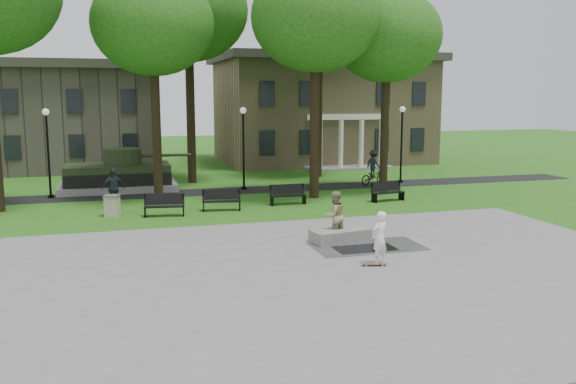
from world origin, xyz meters
name	(u,v)px	position (x,y,z in m)	size (l,w,h in m)	color
ground	(299,237)	(0.00, 0.00, 0.00)	(120.00, 120.00, 0.00)	#2C5614
plaza	(347,273)	(0.00, -5.00, 0.01)	(22.00, 16.00, 0.02)	gray
footpath	(237,190)	(0.00, 12.00, 0.01)	(44.00, 2.60, 0.01)	black
building_right	(321,108)	(10.00, 26.00, 4.34)	(17.00, 12.00, 8.60)	#9E8460
building_left	(50,120)	(-11.00, 26.50, 3.60)	(15.00, 10.00, 7.20)	#4C443D
tree_1	(153,24)	(-4.50, 10.50, 8.95)	(6.20, 6.20, 11.63)	black
tree_2	(315,18)	(3.50, 8.50, 9.32)	(6.60, 6.60, 12.16)	black
tree_3	(387,36)	(8.00, 9.50, 8.60)	(6.00, 6.00, 11.19)	black
tree_4	(188,11)	(-2.00, 16.00, 10.39)	(7.20, 7.20, 13.50)	black
tree_5	(319,29)	(6.50, 16.50, 9.67)	(6.40, 6.40, 12.44)	black
lamp_left	(48,146)	(-10.00, 12.30, 2.79)	(0.36, 0.36, 4.73)	black
lamp_mid	(243,141)	(0.50, 12.30, 2.79)	(0.36, 0.36, 4.73)	black
lamp_right	(402,138)	(10.50, 12.30, 2.79)	(0.36, 0.36, 4.73)	black
tank_monument	(119,176)	(-6.46, 14.00, 0.86)	(7.45, 3.40, 2.40)	gray
puddle	(365,248)	(1.71, -2.42, 0.02)	(2.20, 1.20, 0.00)	black
concrete_block	(340,235)	(1.25, -1.16, 0.24)	(2.20, 1.00, 0.45)	gray
skateboard	(374,265)	(1.10, -4.56, 0.06)	(0.78, 0.20, 0.07)	brown
skateboarder	(380,238)	(1.35, -4.38, 0.89)	(0.63, 0.41, 1.73)	white
friend_watching	(335,216)	(1.12, -0.88, 0.95)	(0.91, 0.71, 1.87)	#988F62
pedestrian_walker	(113,188)	(-6.80, 8.27, 0.97)	(1.14, 0.48, 1.95)	#21262C
cyclist	(373,170)	(8.47, 11.93, 0.87)	(2.04, 1.31, 2.14)	black
park_bench_0	(164,205)	(-4.63, 5.66, 0.52)	(1.84, 0.75, 1.00)	black
park_bench_1	(221,200)	(-1.91, 6.28, 0.52)	(1.85, 0.78, 1.00)	black
park_bench_2	(288,194)	(1.58, 6.95, 0.52)	(1.81, 0.56, 1.00)	black
park_bench_3	(387,191)	(6.80, 6.44, 0.52)	(1.85, 0.83, 1.00)	black
trash_bin	(112,205)	(-6.89, 6.33, 0.49)	(0.81, 0.81, 0.96)	#BCB29B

